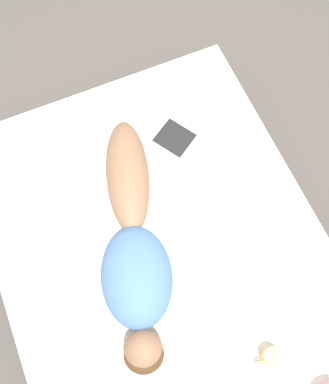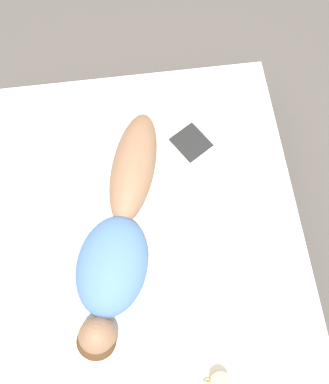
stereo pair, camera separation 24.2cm
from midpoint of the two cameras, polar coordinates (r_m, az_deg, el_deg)
The scene contains 5 objects.
ground_plane at distance 2.90m, azimuth 0.50°, elevation -10.27°, with size 12.00×12.00×0.00m, color #4C4742.
bed at distance 2.64m, azimuth 0.55°, elevation -9.20°, with size 1.74×2.27×0.53m.
person at distance 2.30m, azimuth -2.90°, elevation -6.15°, with size 0.61×1.34×0.20m.
open_magazine at distance 2.66m, azimuth 8.19°, elevation 7.50°, with size 0.62×0.53×0.01m.
coffee_mug at distance 2.30m, azimuth 10.28°, elevation -23.07°, with size 0.12×0.09×0.09m.
Camera 2 is at (-0.02, 0.57, 2.84)m, focal length 42.00 mm.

